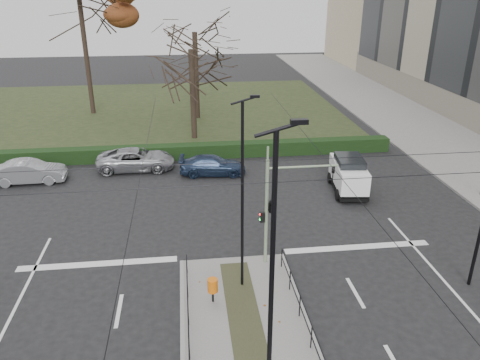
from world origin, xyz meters
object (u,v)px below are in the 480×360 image
object	(u,v)px
streetlamp_median_far	(243,196)
parked_car_third	(213,165)
bare_tree_center	(195,39)
bare_tree_near	(191,56)
litter_bin	(213,286)
white_van	(349,174)
parked_car_fourth	(136,159)
traffic_light	(273,204)
streetlamp_median_near	(272,291)
parked_car_second	(29,172)

from	to	relation	value
streetlamp_median_far	parked_car_third	bearing A→B (deg)	91.86
bare_tree_center	parked_car_third	bearing A→B (deg)	-88.02
bare_tree_near	litter_bin	bearing A→B (deg)	-89.82
parked_car_third	white_van	distance (m)	8.67
litter_bin	white_van	xyz separation A→B (m)	(8.73, 9.74, 0.27)
streetlamp_median_far	parked_car_fourth	bearing A→B (deg)	111.22
streetlamp_median_far	parked_car_fourth	size ratio (longest dim) A/B	1.54
traffic_light	streetlamp_median_near	xyz separation A→B (m)	(-1.60, -8.15, 1.68)
bare_tree_center	bare_tree_near	world-z (taller)	bare_tree_center
parked_car_second	bare_tree_near	world-z (taller)	bare_tree_near
bare_tree_center	bare_tree_near	xyz separation A→B (m)	(-0.48, -6.01, -0.61)
litter_bin	white_van	size ratio (longest dim) A/B	0.25
parked_car_fourth	parked_car_second	bearing A→B (deg)	103.40
parked_car_fourth	parked_car_third	bearing A→B (deg)	-105.81
bare_tree_near	parked_car_fourth	bearing A→B (deg)	-123.10
bare_tree_center	traffic_light	bearing A→B (deg)	-84.47
parked_car_fourth	bare_tree_center	xyz separation A→B (m)	(4.52, 12.22, 6.36)
streetlamp_median_near	parked_car_second	bearing A→B (deg)	121.65
parked_car_second	parked_car_third	size ratio (longest dim) A/B	1.02
litter_bin	parked_car_second	xyz separation A→B (m)	(-10.53, 13.40, -0.15)
streetlamp_median_far	parked_car_second	bearing A→B (deg)	133.55
streetlamp_median_far	parked_car_third	distance (m)	12.92
parked_car_second	bare_tree_near	bearing A→B (deg)	-56.02
streetlamp_median_far	bare_tree_center	world-z (taller)	bare_tree_center
parked_car_fourth	bare_tree_near	xyz separation A→B (m)	(4.04, 6.20, 5.76)
streetlamp_median_near	bare_tree_center	bearing A→B (deg)	91.35
white_van	streetlamp_median_near	bearing A→B (deg)	-116.20
traffic_light	bare_tree_near	distance (m)	19.06
parked_car_second	bare_tree_near	xyz separation A→B (m)	(10.47, 7.66, 5.75)
parked_car_fourth	white_van	size ratio (longest dim) A/B	1.25
traffic_light	parked_car_second	distance (m)	17.32
streetlamp_median_near	bare_tree_near	world-z (taller)	bare_tree_near
litter_bin	parked_car_fourth	bearing A→B (deg)	105.46
parked_car_third	traffic_light	bearing A→B (deg)	-165.30
streetlamp_median_near	bare_tree_near	bearing A→B (deg)	92.67
streetlamp_median_near	white_van	xyz separation A→B (m)	(7.55, 15.35, -3.49)
white_van	parked_car_third	bearing A→B (deg)	155.06
parked_car_third	white_van	bearing A→B (deg)	-110.18
parked_car_second	parked_car_third	distance (m)	11.42
parked_car_fourth	white_van	xyz separation A→B (m)	(12.84, -5.12, 0.43)
parked_car_fourth	white_van	distance (m)	13.83
streetlamp_median_far	streetlamp_median_near	bearing A→B (deg)	-90.92
streetlamp_median_far	parked_car_fourth	distance (m)	15.29
streetlamp_median_far	parked_car_second	world-z (taller)	streetlamp_median_far
traffic_light	bare_tree_center	xyz separation A→B (m)	(-2.37, 24.53, 4.12)
white_van	bare_tree_center	xyz separation A→B (m)	(-8.32, 17.33, 5.94)
parked_car_third	parked_car_fourth	xyz separation A→B (m)	(-4.99, 1.47, 0.09)
litter_bin	bare_tree_center	xyz separation A→B (m)	(0.41, 27.08, 6.20)
white_van	bare_tree_near	distance (m)	15.29
traffic_light	parked_car_third	size ratio (longest dim) A/B	1.13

